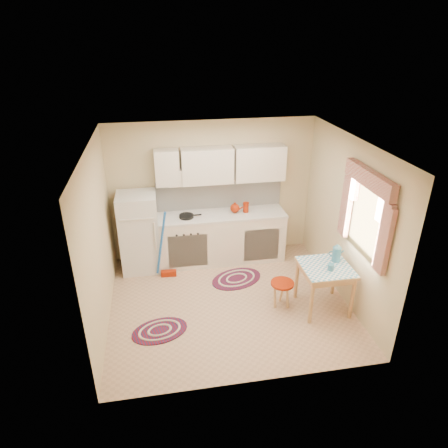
{
  "coord_description": "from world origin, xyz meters",
  "views": [
    {
      "loc": [
        -0.95,
        -4.99,
        3.82
      ],
      "look_at": [
        -0.03,
        0.25,
        1.23
      ],
      "focal_mm": 32.0,
      "sensor_mm": 36.0,
      "label": 1
    }
  ],
  "objects_px": {
    "table": "(324,287)",
    "stool": "(282,294)",
    "base_cabinets": "(221,238)",
    "fridge": "(139,233)"
  },
  "relations": [
    {
      "from": "table",
      "to": "base_cabinets",
      "type": "bearing_deg",
      "value": 127.24
    },
    {
      "from": "fridge",
      "to": "table",
      "type": "xyz_separation_m",
      "value": [
        2.7,
        -1.62,
        -0.34
      ]
    },
    {
      "from": "table",
      "to": "stool",
      "type": "xyz_separation_m",
      "value": [
        -0.6,
        0.15,
        -0.15
      ]
    },
    {
      "from": "base_cabinets",
      "to": "stool",
      "type": "xyz_separation_m",
      "value": [
        0.67,
        -1.53,
        -0.23
      ]
    },
    {
      "from": "fridge",
      "to": "table",
      "type": "relative_size",
      "value": 1.94
    },
    {
      "from": "stool",
      "to": "base_cabinets",
      "type": "bearing_deg",
      "value": 113.82
    },
    {
      "from": "base_cabinets",
      "to": "fridge",
      "type": "bearing_deg",
      "value": -178.0
    },
    {
      "from": "table",
      "to": "stool",
      "type": "distance_m",
      "value": 0.63
    },
    {
      "from": "base_cabinets",
      "to": "stool",
      "type": "distance_m",
      "value": 1.68
    },
    {
      "from": "base_cabinets",
      "to": "stool",
      "type": "height_order",
      "value": "base_cabinets"
    }
  ]
}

